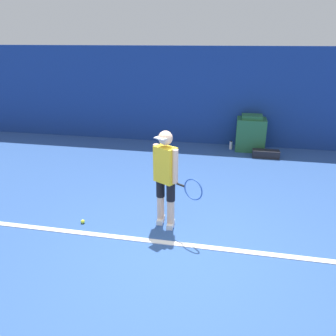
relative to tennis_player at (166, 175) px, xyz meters
name	(u,v)px	position (x,y,z in m)	size (l,w,h in m)	color
ground_plane	(177,253)	(0.30, -0.73, -0.88)	(24.00, 24.00, 0.00)	#2D5193
back_wall	(210,97)	(0.30, 4.69, 0.46)	(24.00, 0.10, 2.69)	navy
court_baseline	(179,244)	(0.30, -0.52, -0.88)	(21.60, 0.10, 0.01)	white
tennis_player	(166,175)	(0.00, 0.00, 0.00)	(0.84, 0.54, 1.60)	beige
tennis_ball	(83,221)	(-1.37, -0.23, -0.85)	(0.07, 0.07, 0.07)	#D1E533
covered_chair	(251,133)	(1.47, 4.29, -0.42)	(0.77, 0.60, 0.98)	#28663D
equipment_bag	(266,154)	(1.87, 3.73, -0.79)	(0.68, 0.27, 0.19)	black
water_bottle	(231,145)	(0.97, 4.23, -0.77)	(0.08, 0.08, 0.24)	white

